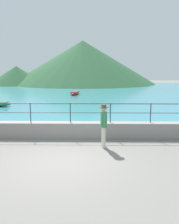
{
  "coord_description": "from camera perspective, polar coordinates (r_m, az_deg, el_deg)",
  "views": [
    {
      "loc": [
        1.07,
        -7.86,
        3.14
      ],
      "look_at": [
        0.87,
        3.7,
        1.1
      ],
      "focal_mm": 39.31,
      "sensor_mm": 36.0,
      "label": 1
    }
  ],
  "objects": [
    {
      "name": "hill_main",
      "position": [
        53.26,
        -1.6,
        11.5
      ],
      "size": [
        30.66,
        30.66,
        9.03
      ],
      "primitive_type": "cone",
      "color": "#285633",
      "rests_on": "ground"
    },
    {
      "name": "railing",
      "position": [
        11.26,
        -4.5,
        0.69
      ],
      "size": [
        18.44,
        0.04,
        0.9
      ],
      "color": "#383330",
      "rests_on": "promenade_wall"
    },
    {
      "name": "hill_secondary",
      "position": [
        50.61,
        -16.61,
        8.14
      ],
      "size": [
        11.6,
        11.6,
        3.69
      ],
      "primitive_type": "cone",
      "color": "#285633",
      "rests_on": "ground"
    },
    {
      "name": "ground_plane",
      "position": [
        8.53,
        -6.45,
        -11.66
      ],
      "size": [
        120.0,
        120.0,
        0.0
      ],
      "primitive_type": "plane",
      "color": "slate"
    },
    {
      "name": "lake_water",
      "position": [
        33.86,
        -0.83,
        4.75
      ],
      "size": [
        64.0,
        44.32,
        0.06
      ],
      "primitive_type": "cube",
      "color": "teal",
      "rests_on": "ground"
    },
    {
      "name": "promenade_wall",
      "position": [
        11.46,
        -4.43,
        -4.12
      ],
      "size": [
        20.0,
        0.56,
        0.7
      ],
      "primitive_type": "cube",
      "color": "gray",
      "rests_on": "ground"
    },
    {
      "name": "person_walking",
      "position": [
        9.84,
        3.3,
        -2.71
      ],
      "size": [
        0.38,
        0.57,
        1.75
      ],
      "color": "beige",
      "rests_on": "ground"
    },
    {
      "name": "boat_1",
      "position": [
        29.69,
        -3.44,
        4.43
      ],
      "size": [
        1.29,
        2.42,
        0.36
      ],
      "color": "red",
      "rests_on": "lake_water"
    }
  ]
}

